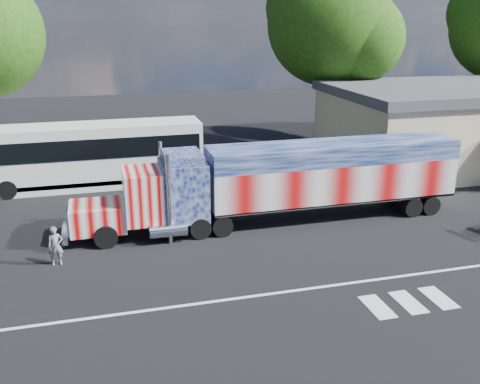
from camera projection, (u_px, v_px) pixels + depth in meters
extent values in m
plane|color=black|center=(259.00, 258.00, 22.06)|extent=(100.00, 100.00, 0.00)
cube|color=silver|center=(283.00, 292.00, 19.30)|extent=(30.00, 0.15, 0.01)
cube|color=silver|center=(377.00, 307.00, 18.34)|extent=(0.70, 1.60, 0.01)
cube|color=silver|center=(408.00, 302.00, 18.64)|extent=(0.70, 1.60, 0.01)
cube|color=silver|center=(438.00, 298.00, 18.93)|extent=(0.70, 1.60, 0.01)
cube|color=black|center=(165.00, 220.00, 24.37)|extent=(8.22, 0.91, 0.27)
cube|color=#DC7777|center=(98.00, 216.00, 23.51)|extent=(2.37, 2.01, 1.19)
cube|color=silver|center=(69.00, 219.00, 23.21)|extent=(0.11, 1.74, 1.06)
cube|color=silver|center=(66.00, 232.00, 23.35)|extent=(0.27, 2.28, 0.33)
cube|color=#DC7777|center=(143.00, 195.00, 23.74)|extent=(1.64, 2.28, 2.28)
cube|color=black|center=(124.00, 188.00, 23.42)|extent=(0.05, 1.92, 0.82)
cube|color=#47558A|center=(184.00, 190.00, 24.16)|extent=(2.01, 2.28, 2.65)
cube|color=#47558A|center=(182.00, 158.00, 23.69)|extent=(1.64, 2.19, 0.46)
cylinder|color=silver|center=(162.00, 183.00, 25.07)|extent=(0.18, 0.18, 4.02)
cylinder|color=silver|center=(169.00, 200.00, 22.86)|extent=(0.18, 0.18, 4.02)
cylinder|color=silver|center=(162.00, 212.00, 25.47)|extent=(1.64, 0.60, 0.60)
cylinder|color=silver|center=(168.00, 230.00, 23.30)|extent=(1.64, 0.60, 0.60)
cylinder|color=black|center=(106.00, 237.00, 22.84)|extent=(1.00, 0.32, 1.00)
cylinder|color=black|center=(105.00, 220.00, 24.68)|extent=(1.00, 0.32, 1.00)
cylinder|color=black|center=(200.00, 228.00, 23.90)|extent=(0.95, 0.50, 0.95)
cylinder|color=black|center=(193.00, 213.00, 25.66)|extent=(0.95, 0.50, 0.95)
cylinder|color=black|center=(222.00, 226.00, 24.15)|extent=(0.95, 0.50, 0.95)
cylinder|color=black|center=(213.00, 211.00, 25.91)|extent=(0.95, 0.50, 0.95)
cube|color=black|center=(331.00, 200.00, 26.32)|extent=(11.87, 1.00, 0.27)
cube|color=#D47676|center=(332.00, 179.00, 25.99)|extent=(12.24, 2.37, 1.83)
cube|color=#46598D|center=(334.00, 152.00, 25.55)|extent=(12.24, 2.37, 0.91)
cube|color=silver|center=(331.00, 197.00, 26.27)|extent=(12.24, 2.37, 0.11)
cube|color=silver|center=(443.00, 162.00, 27.35)|extent=(0.04, 2.28, 2.65)
cylinder|color=black|center=(412.00, 207.00, 26.53)|extent=(0.95, 0.50, 0.95)
cylinder|color=black|center=(392.00, 195.00, 28.28)|extent=(0.95, 0.50, 0.95)
cylinder|color=black|center=(429.00, 205.00, 26.77)|extent=(0.95, 0.50, 0.95)
cylinder|color=black|center=(408.00, 193.00, 28.53)|extent=(0.95, 0.50, 0.95)
cube|color=white|center=(94.00, 155.00, 30.87)|extent=(12.40, 2.69, 3.62)
cube|color=black|center=(92.00, 144.00, 30.66)|extent=(11.99, 2.75, 1.14)
cube|color=black|center=(95.00, 178.00, 31.29)|extent=(12.40, 2.69, 0.26)
cylinder|color=black|center=(7.00, 190.00, 28.95)|extent=(1.03, 0.31, 1.03)
cylinder|color=black|center=(13.00, 177.00, 31.32)|extent=(1.03, 0.31, 1.03)
cylinder|color=black|center=(151.00, 179.00, 30.85)|extent=(1.03, 0.31, 1.03)
cylinder|color=black|center=(147.00, 167.00, 33.22)|extent=(1.03, 0.31, 1.03)
cylinder|color=black|center=(167.00, 178.00, 31.08)|extent=(1.03, 0.31, 1.03)
cylinder|color=black|center=(162.00, 166.00, 33.45)|extent=(1.03, 0.31, 1.03)
cube|color=#1E5926|center=(434.00, 150.00, 29.71)|extent=(1.60, 0.08, 1.20)
imported|color=slate|center=(56.00, 246.00, 21.21)|extent=(0.63, 0.45, 1.61)
cylinder|color=black|center=(326.00, 98.00, 40.23)|extent=(0.70, 0.70, 7.18)
sphere|color=#295413|center=(330.00, 23.00, 38.53)|extent=(9.01, 9.01, 9.01)
sphere|color=#295413|center=(360.00, 38.00, 38.06)|extent=(6.31, 6.31, 6.31)
sphere|color=#295413|center=(306.00, 8.00, 39.12)|extent=(5.86, 5.86, 5.86)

